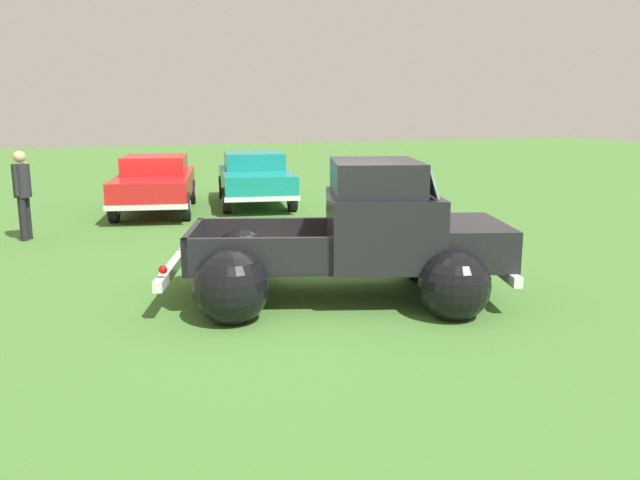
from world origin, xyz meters
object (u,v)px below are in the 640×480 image
(show_car_1, at_px, (254,176))
(vintage_pickup_truck, at_px, (363,245))
(show_car_0, at_px, (155,182))
(spectator_1, at_px, (22,189))

(show_car_1, bearing_deg, vintage_pickup_truck, 4.29)
(show_car_0, xyz_separation_m, show_car_1, (2.73, 0.41, 0.00))
(vintage_pickup_truck, xyz_separation_m, show_car_1, (1.02, 9.25, 0.03))
(vintage_pickup_truck, relative_size, show_car_0, 1.06)
(show_car_0, bearing_deg, vintage_pickup_truck, 23.58)
(vintage_pickup_truck, bearing_deg, spectator_1, 145.72)
(vintage_pickup_truck, height_order, show_car_1, vintage_pickup_truck)
(vintage_pickup_truck, height_order, spectator_1, vintage_pickup_truck)
(show_car_0, bearing_deg, spectator_1, -34.52)
(vintage_pickup_truck, xyz_separation_m, spectator_1, (-4.63, 6.13, 0.28))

